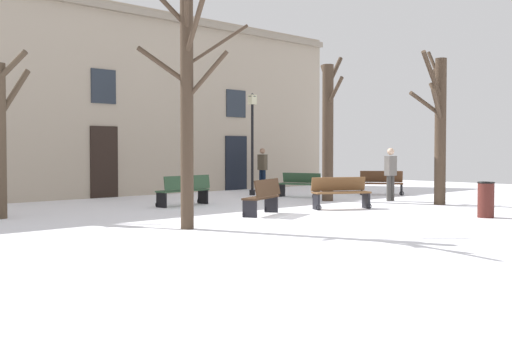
{
  "coord_description": "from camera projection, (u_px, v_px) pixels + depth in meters",
  "views": [
    {
      "loc": [
        -11.71,
        -10.07,
        1.69
      ],
      "look_at": [
        0.0,
        1.93,
        1.13
      ],
      "focal_mm": 43.97,
      "sensor_mm": 36.0,
      "label": 1
    }
  ],
  "objects": [
    {
      "name": "tree_center",
      "position": [
        328.0,
        128.0,
        20.82
      ],
      "size": [
        1.19,
        1.71,
        4.85
      ],
      "color": "#423326",
      "rests_on": "ground"
    },
    {
      "name": "building_facade",
      "position": [
        102.0,
        97.0,
        22.34
      ],
      "size": [
        23.69,
        0.6,
        7.03
      ],
      "color": "tan",
      "rests_on": "ground"
    },
    {
      "name": "bench_back_to_back_left",
      "position": [
        184.0,
        190.0,
        19.02
      ],
      "size": [
        1.91,
        0.66,
        0.93
      ],
      "rotation": [
        0.0,
        0.0,
        3.24
      ],
      "color": "#2D4C33",
      "rests_on": "ground"
    },
    {
      "name": "bench_back_to_back_right",
      "position": [
        263.0,
        197.0,
        16.32
      ],
      "size": [
        1.62,
        1.01,
        0.94
      ],
      "rotation": [
        0.0,
        0.0,
        3.53
      ],
      "color": "#3D2819",
      "rests_on": "ground"
    },
    {
      "name": "bench_facing_shops",
      "position": [
        341.0,
        193.0,
        18.02
      ],
      "size": [
        1.71,
        1.25,
        0.91
      ],
      "rotation": [
        0.0,
        0.0,
        5.78
      ],
      "color": "brown",
      "rests_on": "ground"
    },
    {
      "name": "streetlamp",
      "position": [
        252.0,
        133.0,
        23.44
      ],
      "size": [
        0.3,
        0.3,
        3.83
      ],
      "color": "black",
      "rests_on": "ground"
    },
    {
      "name": "tree_left_of_center",
      "position": [
        439.0,
        123.0,
        19.33
      ],
      "size": [
        2.51,
        1.51,
        4.82
      ],
      "color": "#423326",
      "rests_on": "ground"
    },
    {
      "name": "litter_bin",
      "position": [
        486.0,
        200.0,
        15.69
      ],
      "size": [
        0.43,
        0.43,
        0.9
      ],
      "color": "#4C1E19",
      "rests_on": "ground"
    },
    {
      "name": "person_by_shop_door",
      "position": [
        262.0,
        167.0,
        26.51
      ],
      "size": [
        0.25,
        0.4,
        1.77
      ],
      "rotation": [
        0.0,
        0.0,
        1.66
      ],
      "color": "black",
      "rests_on": "ground"
    },
    {
      "name": "person_crossing_plaza",
      "position": [
        391.0,
        171.0,
        20.77
      ],
      "size": [
        0.4,
        0.26,
        1.76
      ],
      "rotation": [
        0.0,
        0.0,
        3.03
      ],
      "color": "#403D3A",
      "rests_on": "ground"
    },
    {
      "name": "bench_far_corner",
      "position": [
        300.0,
        184.0,
        22.49
      ],
      "size": [
        0.79,
        1.63,
        0.87
      ],
      "rotation": [
        0.0,
        0.0,
        4.93
      ],
      "color": "#2D4C33",
      "rests_on": "ground"
    },
    {
      "name": "tree_foreground",
      "position": [
        186.0,
        96.0,
        13.3
      ],
      "size": [
        2.4,
        2.19,
        5.61
      ],
      "color": "#423326",
      "rests_on": "ground"
    },
    {
      "name": "ground_plane",
      "position": [
        311.0,
        219.0,
        15.43
      ],
      "size": [
        37.9,
        37.9,
        0.0
      ],
      "primitive_type": "plane",
      "color": "white"
    },
    {
      "name": "bench_by_litter_bin",
      "position": [
        381.0,
        183.0,
        23.67
      ],
      "size": [
        1.31,
        1.53,
        0.91
      ],
      "rotation": [
        0.0,
        0.0,
        5.36
      ],
      "color": "#51331E",
      "rests_on": "ground"
    }
  ]
}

